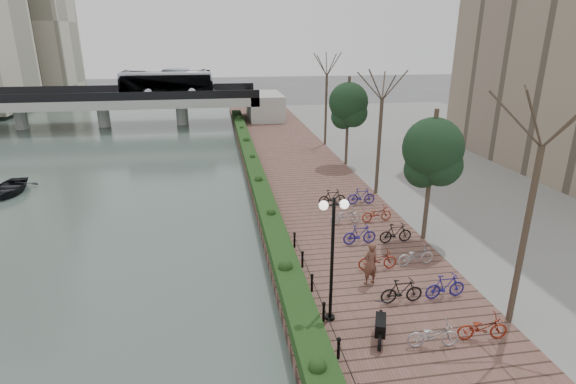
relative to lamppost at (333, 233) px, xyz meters
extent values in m
cube|color=#4B5E54|center=(-16.67, 21.89, -3.86)|extent=(30.00, 130.00, 0.02)
cube|color=brown|center=(2.33, 14.39, -3.62)|extent=(8.00, 75.00, 0.50)
cube|color=gray|center=(18.33, 14.39, -3.62)|extent=(24.00, 75.00, 0.50)
cube|color=#1C3413|center=(-1.07, 16.89, -3.07)|extent=(1.10, 56.00, 0.60)
cylinder|color=black|center=(-0.27, -2.11, -3.02)|extent=(0.10, 0.10, 0.70)
cylinder|color=black|center=(-0.27, -0.11, -3.02)|extent=(0.10, 0.10, 0.70)
cylinder|color=black|center=(-0.27, 1.89, -3.02)|extent=(0.10, 0.10, 0.70)
cylinder|color=black|center=(-0.27, 3.89, -3.02)|extent=(0.10, 0.10, 0.70)
cylinder|color=black|center=(-0.27, 5.89, -3.02)|extent=(0.10, 0.10, 0.70)
cylinder|color=black|center=(0.00, 0.00, -1.05)|extent=(0.12, 0.12, 4.65)
cylinder|color=black|center=(0.00, 0.00, 1.03)|extent=(0.70, 0.06, 0.06)
sphere|color=white|center=(-0.35, 0.00, 1.03)|extent=(0.32, 0.32, 0.32)
sphere|color=white|center=(0.35, 0.00, 1.03)|extent=(0.32, 0.32, 0.32)
imported|color=brown|center=(2.19, 2.12, -2.44)|extent=(0.77, 0.61, 1.85)
imported|color=#ACACB1|center=(2.93, -2.03, -2.92)|extent=(0.60, 1.71, 0.90)
imported|color=black|center=(2.93, 0.57, -2.87)|extent=(0.47, 1.66, 1.00)
imported|color=maroon|center=(2.93, 3.17, -2.92)|extent=(0.60, 1.71, 0.90)
imported|color=navy|center=(2.93, 5.77, -2.87)|extent=(0.47, 1.66, 1.00)
imported|color=#ACACB1|center=(2.93, 8.37, -2.92)|extent=(0.60, 1.71, 0.90)
imported|color=black|center=(2.93, 10.97, -2.87)|extent=(0.47, 1.66, 1.00)
imported|color=maroon|center=(4.73, -2.03, -2.92)|extent=(0.60, 1.71, 0.90)
imported|color=navy|center=(4.73, 0.57, -2.87)|extent=(0.47, 1.66, 1.00)
imported|color=#ACACB1|center=(4.73, 3.17, -2.92)|extent=(0.60, 1.71, 0.90)
imported|color=black|center=(4.73, 5.77, -2.87)|extent=(0.47, 1.66, 1.00)
imported|color=maroon|center=(4.73, 8.37, -2.92)|extent=(0.60, 1.71, 0.90)
imported|color=navy|center=(4.73, 10.97, -2.87)|extent=(0.47, 1.66, 1.00)
cube|color=#AAA9A4|center=(-16.67, 41.89, -0.87)|extent=(36.00, 8.00, 1.00)
cube|color=black|center=(-16.67, 37.99, 0.08)|extent=(36.00, 0.15, 0.90)
cube|color=black|center=(-16.67, 45.79, 0.08)|extent=(36.00, 0.15, 0.90)
cylinder|color=#AAA9A4|center=(-25.67, 41.89, -2.62)|extent=(1.40, 1.40, 2.50)
cylinder|color=#AAA9A4|center=(-16.67, 41.89, -2.62)|extent=(1.40, 1.40, 2.50)
cylinder|color=#AAA9A4|center=(-7.67, 41.89, -2.62)|extent=(1.40, 1.40, 2.50)
imported|color=white|center=(-9.11, 41.89, 1.13)|extent=(2.52, 10.77, 3.00)
imported|color=black|center=(-17.81, 18.01, -3.43)|extent=(2.92, 4.06, 0.83)
cube|color=beige|center=(-34.67, 76.89, 8.63)|extent=(12.00, 12.00, 24.00)
camera|label=1|loc=(-3.70, -13.38, 6.29)|focal=28.00mm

